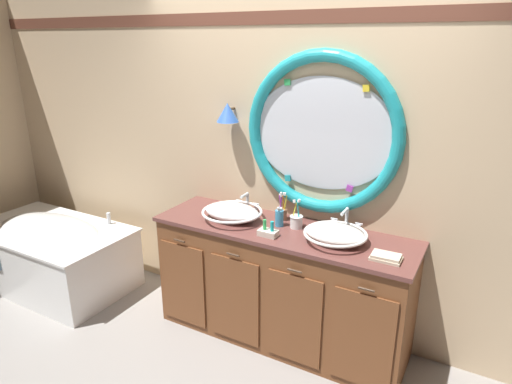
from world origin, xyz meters
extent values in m
plane|color=gray|center=(0.00, 0.00, 0.00)|extent=(14.00, 14.00, 0.00)
cube|color=#D6B78E|center=(0.00, 0.59, 1.30)|extent=(6.40, 0.08, 2.60)
cube|color=brown|center=(0.00, 0.55, 2.32)|extent=(6.27, 0.01, 0.09)
ellipsoid|color=silver|center=(0.22, 0.54, 1.55)|extent=(1.06, 0.02, 0.79)
torus|color=teal|center=(0.22, 0.53, 1.55)|extent=(1.15, 0.09, 1.15)
cube|color=orange|center=(0.75, 0.52, 1.51)|extent=(0.05, 0.01, 0.05)
cube|color=yellow|center=(0.51, 0.52, 1.88)|extent=(0.05, 0.01, 0.05)
cube|color=green|center=(-0.04, 0.52, 1.90)|extent=(0.05, 0.01, 0.05)
cube|color=orange|center=(-0.31, 0.52, 1.51)|extent=(0.04, 0.01, 0.04)
cube|color=teal|center=(-0.02, 0.52, 1.20)|extent=(0.05, 0.01, 0.05)
cube|color=purple|center=(0.45, 0.52, 1.20)|extent=(0.05, 0.01, 0.05)
cylinder|color=#4C3823|center=(-0.50, 0.51, 1.68)|extent=(0.02, 0.09, 0.02)
cone|color=blue|center=(-0.50, 0.46, 1.66)|extent=(0.17, 0.17, 0.14)
cube|color=brown|center=(0.06, 0.28, 0.44)|extent=(1.87, 0.54, 0.87)
cube|color=brown|center=(0.06, 0.28, 0.89)|extent=(1.91, 0.58, 0.03)
cube|color=brown|center=(0.06, 0.54, 0.81)|extent=(1.87, 0.02, 0.11)
cube|color=brown|center=(-0.64, 0.00, 0.39)|extent=(0.39, 0.02, 0.66)
cylinder|color=#422D1E|center=(-0.64, -0.02, 0.77)|extent=(0.10, 0.01, 0.01)
cube|color=brown|center=(-0.18, 0.00, 0.39)|extent=(0.39, 0.02, 0.66)
cylinder|color=#422D1E|center=(-0.18, -0.02, 0.77)|extent=(0.10, 0.01, 0.01)
cube|color=brown|center=(0.29, 0.00, 0.39)|extent=(0.39, 0.02, 0.66)
cylinder|color=#422D1E|center=(0.29, -0.02, 0.77)|extent=(0.10, 0.01, 0.01)
cube|color=brown|center=(0.76, 0.00, 0.39)|extent=(0.39, 0.02, 0.66)
cylinder|color=#422D1E|center=(0.76, -0.02, 0.77)|extent=(0.10, 0.01, 0.01)
cube|color=white|center=(-2.13, -0.04, 0.28)|extent=(1.44, 0.82, 0.56)
ellipsoid|color=white|center=(-2.13, -0.04, 0.51)|extent=(1.18, 0.64, 0.28)
cube|color=white|center=(-2.13, -0.04, 0.55)|extent=(1.47, 0.85, 0.02)
cylinder|color=silver|center=(-1.73, 0.31, 0.61)|extent=(0.04, 0.04, 0.11)
cylinder|color=silver|center=(-2.13, -0.04, 0.51)|extent=(0.04, 0.04, 0.01)
ellipsoid|color=white|center=(-0.34, 0.25, 0.96)|extent=(0.43, 0.28, 0.12)
torus|color=white|center=(-0.34, 0.25, 0.97)|extent=(0.45, 0.45, 0.02)
cylinder|color=silver|center=(-0.34, 0.25, 0.97)|extent=(0.03, 0.03, 0.01)
ellipsoid|color=white|center=(0.46, 0.25, 0.96)|extent=(0.40, 0.29, 0.12)
torus|color=white|center=(0.46, 0.25, 0.96)|extent=(0.42, 0.42, 0.02)
cylinder|color=silver|center=(0.46, 0.25, 0.96)|extent=(0.03, 0.03, 0.01)
cylinder|color=silver|center=(-0.34, 0.48, 0.91)|extent=(0.05, 0.05, 0.02)
cylinder|color=silver|center=(-0.34, 0.48, 0.98)|extent=(0.02, 0.02, 0.11)
sphere|color=silver|center=(-0.34, 0.48, 1.04)|extent=(0.03, 0.03, 0.03)
cylinder|color=silver|center=(-0.34, 0.43, 1.04)|extent=(0.02, 0.10, 0.02)
cylinder|color=silver|center=(-0.42, 0.48, 0.93)|extent=(0.04, 0.04, 0.06)
cylinder|color=silver|center=(-0.27, 0.48, 0.93)|extent=(0.04, 0.04, 0.06)
cube|color=silver|center=(-0.42, 0.48, 0.97)|extent=(0.05, 0.01, 0.01)
cube|color=silver|center=(-0.27, 0.48, 0.97)|extent=(0.05, 0.01, 0.01)
cylinder|color=silver|center=(0.46, 0.48, 0.91)|extent=(0.05, 0.05, 0.02)
cylinder|color=silver|center=(0.46, 0.48, 0.99)|extent=(0.02, 0.02, 0.14)
sphere|color=silver|center=(0.46, 0.48, 1.06)|extent=(0.03, 0.03, 0.03)
cylinder|color=silver|center=(0.46, 0.42, 1.06)|extent=(0.02, 0.12, 0.02)
cylinder|color=silver|center=(0.37, 0.48, 0.93)|extent=(0.04, 0.04, 0.06)
cylinder|color=silver|center=(0.55, 0.48, 0.93)|extent=(0.04, 0.04, 0.06)
cube|color=silver|center=(0.37, 0.48, 0.97)|extent=(0.05, 0.01, 0.01)
cube|color=silver|center=(0.55, 0.48, 0.97)|extent=(0.05, 0.01, 0.01)
cylinder|color=#996647|center=(-0.02, 0.43, 0.94)|extent=(0.07, 0.07, 0.08)
torus|color=#996647|center=(-0.02, 0.43, 0.99)|extent=(0.08, 0.08, 0.01)
cylinder|color=yellow|center=(0.00, 0.43, 1.00)|extent=(0.03, 0.02, 0.18)
cube|color=white|center=(0.00, 0.43, 1.11)|extent=(0.02, 0.02, 0.02)
cylinder|color=orange|center=(-0.01, 0.44, 1.00)|extent=(0.02, 0.02, 0.17)
cube|color=white|center=(-0.01, 0.44, 1.10)|extent=(0.02, 0.02, 0.02)
cylinder|color=purple|center=(-0.04, 0.43, 1.00)|extent=(0.03, 0.02, 0.16)
cube|color=white|center=(-0.04, 0.43, 1.09)|extent=(0.02, 0.02, 0.02)
cylinder|color=purple|center=(-0.02, 0.42, 1.01)|extent=(0.03, 0.02, 0.18)
cube|color=white|center=(-0.02, 0.42, 1.11)|extent=(0.02, 0.02, 0.02)
cylinder|color=white|center=(0.14, 0.34, 0.95)|extent=(0.09, 0.09, 0.09)
torus|color=white|center=(0.14, 0.34, 0.99)|extent=(0.10, 0.10, 0.01)
cylinder|color=#19ADB2|center=(0.15, 0.34, 1.01)|extent=(0.02, 0.03, 0.19)
cube|color=white|center=(0.15, 0.34, 1.11)|extent=(0.02, 0.02, 0.02)
cylinder|color=yellow|center=(0.11, 0.35, 1.00)|extent=(0.04, 0.03, 0.17)
cube|color=white|center=(0.11, 0.35, 1.10)|extent=(0.02, 0.02, 0.03)
cylinder|color=#388EBC|center=(0.02, 0.31, 0.96)|extent=(0.06, 0.06, 0.12)
cylinder|color=silver|center=(0.02, 0.31, 1.03)|extent=(0.04, 0.04, 0.02)
cylinder|color=silver|center=(0.02, 0.29, 1.05)|extent=(0.01, 0.04, 0.01)
cube|color=beige|center=(0.82, 0.16, 0.91)|extent=(0.19, 0.12, 0.02)
cube|color=beige|center=(0.82, 0.16, 0.93)|extent=(0.17, 0.12, 0.02)
cube|color=beige|center=(0.03, 0.12, 0.92)|extent=(0.13, 0.08, 0.04)
cylinder|color=green|center=(0.00, 0.12, 0.98)|extent=(0.02, 0.02, 0.07)
cylinder|color=#19ADB2|center=(0.06, 0.12, 0.98)|extent=(0.02, 0.02, 0.07)
camera|label=1|loc=(1.32, -2.37, 2.18)|focal=31.38mm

